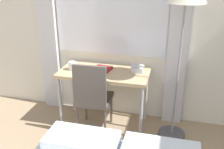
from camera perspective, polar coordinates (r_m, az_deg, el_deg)
name	(u,v)px	position (r m, az deg, el deg)	size (l,w,h in m)	color
wall_back_with_window	(139,15)	(3.22, 5.84, 12.67)	(5.12, 0.13, 2.70)	silver
desk	(104,77)	(3.18, -1.78, -0.54)	(1.08, 0.51, 0.72)	tan
desk_chair	(93,95)	(3.08, -4.23, -4.52)	(0.41, 0.41, 0.92)	#59514C
standing_lamp	(185,3)	(2.77, 15.67, 14.74)	(0.41, 0.41, 1.82)	#4C4C51
telephone	(137,69)	(3.16, 5.54, 1.28)	(0.16, 0.15, 0.09)	silver
book	(102,69)	(3.21, -2.12, 1.28)	(0.24, 0.22, 0.02)	maroon
mug	(72,66)	(3.23, -8.64, 1.89)	(0.09, 0.09, 0.10)	white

